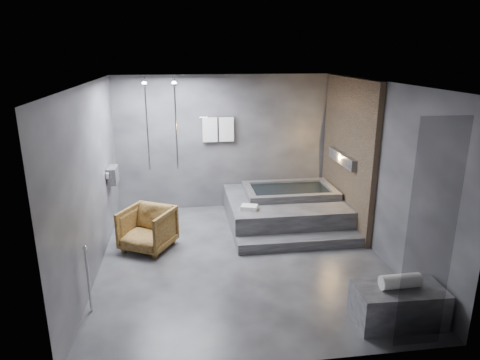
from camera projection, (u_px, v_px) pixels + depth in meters
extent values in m
plane|color=#2B2B2E|center=(242.00, 258.00, 6.99)|extent=(5.00, 5.00, 0.00)
cube|color=#48484B|center=(242.00, 83.00, 6.18)|extent=(4.50, 5.00, 0.04)
cube|color=#35353A|center=(225.00, 143.00, 8.95)|extent=(4.50, 0.04, 2.80)
cube|color=#35353A|center=(278.00, 246.00, 4.21)|extent=(4.50, 0.04, 2.80)
cube|color=#35353A|center=(91.00, 182.00, 6.29)|extent=(0.04, 5.00, 2.80)
cube|color=#35353A|center=(380.00, 171.00, 6.88)|extent=(0.04, 5.00, 2.80)
cube|color=#997A59|center=(347.00, 153.00, 8.06)|extent=(0.10, 2.40, 2.78)
cube|color=#FF9938|center=(343.00, 158.00, 8.07)|extent=(0.14, 1.20, 0.20)
cube|color=slate|center=(113.00, 175.00, 7.71)|extent=(0.16, 0.42, 0.30)
imported|color=beige|center=(113.00, 179.00, 7.63)|extent=(0.08, 0.08, 0.21)
imported|color=beige|center=(114.00, 177.00, 7.83)|extent=(0.07, 0.07, 0.15)
cylinder|color=silver|center=(176.00, 124.00, 8.25)|extent=(0.04, 0.04, 1.80)
cylinder|color=silver|center=(147.00, 124.00, 8.18)|extent=(0.04, 0.04, 1.80)
cylinder|color=silver|center=(218.00, 117.00, 8.72)|extent=(0.75, 0.02, 0.02)
cube|color=white|center=(210.00, 130.00, 8.75)|extent=(0.30, 0.06, 0.50)
cube|color=white|center=(226.00, 129.00, 8.79)|extent=(0.30, 0.06, 0.50)
cylinder|color=silver|center=(88.00, 280.00, 5.44)|extent=(0.04, 0.04, 0.90)
cube|color=black|center=(430.00, 239.00, 4.49)|extent=(0.55, 0.01, 2.60)
cube|color=#303032|center=(284.00, 209.00, 8.43)|extent=(2.20, 2.00, 0.50)
cube|color=#303032|center=(300.00, 242.00, 7.36)|extent=(2.20, 0.36, 0.18)
cube|color=#363639|center=(398.00, 305.00, 5.28)|extent=(1.09, 0.62, 0.48)
imported|color=#432C10|center=(148.00, 229.00, 7.24)|extent=(1.06, 1.07, 0.72)
cylinder|color=white|center=(400.00, 281.00, 5.18)|extent=(0.50, 0.19, 0.18)
cube|color=silver|center=(249.00, 207.00, 7.71)|extent=(0.34, 0.29, 0.08)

